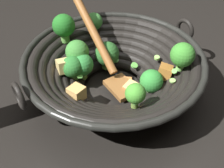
% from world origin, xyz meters
% --- Properties ---
extents(ground_plane, '(4.00, 4.00, 0.00)m').
position_xyz_m(ground_plane, '(0.00, 0.00, 0.00)').
color(ground_plane, black).
extents(wok, '(0.42, 0.42, 0.22)m').
position_xyz_m(wok, '(0.00, 0.00, 0.07)').
color(wok, black).
rests_on(wok, ground).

